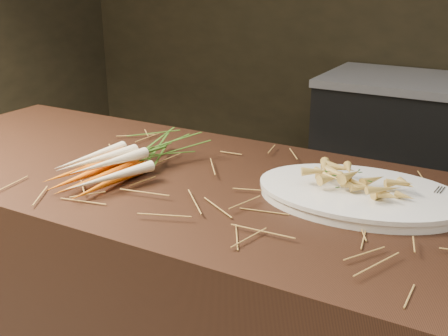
# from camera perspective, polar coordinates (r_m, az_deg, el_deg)

# --- Properties ---
(straw_bedding) EXTENTS (1.40, 0.60, 0.02)m
(straw_bedding) POSITION_cam_1_polar(r_m,az_deg,el_deg) (1.24, 8.43, -3.03)
(straw_bedding) COLOR olive
(straw_bedding) RESTS_ON main_counter
(root_veg_bunch) EXTENTS (0.19, 0.47, 0.08)m
(root_veg_bunch) POSITION_cam_1_polar(r_m,az_deg,el_deg) (1.42, -8.76, 1.37)
(root_veg_bunch) COLOR #D7660B
(root_veg_bunch) RESTS_ON main_counter
(serving_platter) EXTENTS (0.47, 0.34, 0.02)m
(serving_platter) POSITION_cam_1_polar(r_m,az_deg,el_deg) (1.26, 13.59, -2.82)
(serving_platter) COLOR white
(serving_platter) RESTS_ON main_counter
(roasted_veg_heap) EXTENTS (0.23, 0.18, 0.05)m
(roasted_veg_heap) POSITION_cam_1_polar(r_m,az_deg,el_deg) (1.25, 13.72, -1.28)
(roasted_veg_heap) COLOR #B58C3E
(roasted_veg_heap) RESTS_ON serving_platter
(serving_fork) EXTENTS (0.03, 0.17, 0.00)m
(serving_fork) POSITION_cam_1_polar(r_m,az_deg,el_deg) (1.22, 20.71, -3.65)
(serving_fork) COLOR silver
(serving_fork) RESTS_ON serving_platter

